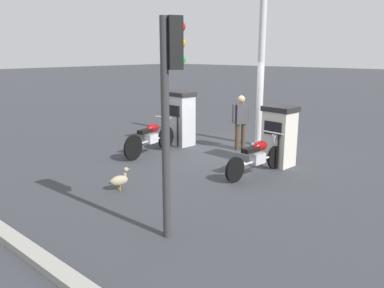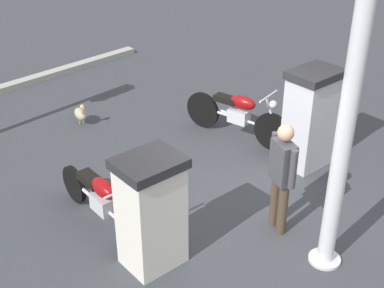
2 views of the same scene
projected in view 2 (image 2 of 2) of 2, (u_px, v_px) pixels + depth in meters
name	position (u px, v px, depth m)	size (l,w,h in m)	color
ground_plane	(245.00, 208.00, 7.54)	(120.00, 120.00, 0.00)	#383A3F
fuel_pump_near	(310.00, 118.00, 8.23)	(0.70, 0.85, 1.61)	silver
fuel_pump_far	(151.00, 212.00, 6.22)	(0.71, 0.80, 1.48)	silver
motorcycle_near_pump	(238.00, 114.00, 9.14)	(2.09, 0.56, 0.97)	black
motorcycle_far_pump	(102.00, 199.00, 6.98)	(2.05, 0.57, 0.92)	black
attendant_person	(282.00, 172.00, 6.72)	(0.56, 0.33, 1.57)	#473828
wandering_duck	(81.00, 114.00, 9.73)	(0.46, 0.27, 0.46)	tan
canopy_support_pole	(351.00, 93.00, 5.48)	(0.40, 0.40, 4.71)	silver
road_edge_kerb	(20.00, 83.00, 11.39)	(0.30, 6.18, 0.12)	#9E9E93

